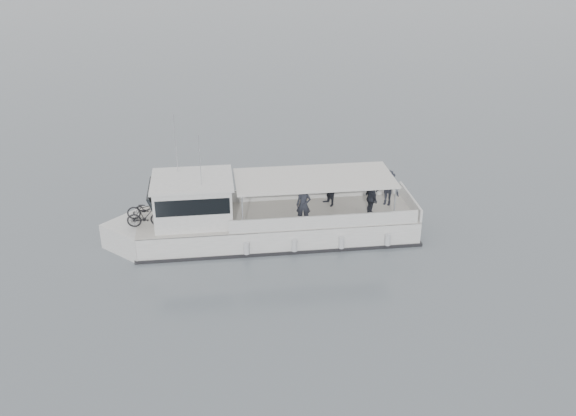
# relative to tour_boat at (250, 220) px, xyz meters

# --- Properties ---
(ground) EXTENTS (1400.00, 1400.00, 0.00)m
(ground) POSITION_rel_tour_boat_xyz_m (1.12, 1.73, -1.03)
(ground) COLOR slate
(ground) RESTS_ON ground
(tour_boat) EXTENTS (14.94, 6.98, 6.28)m
(tour_boat) POSITION_rel_tour_boat_xyz_m (0.00, 0.00, 0.00)
(tour_boat) COLOR white
(tour_boat) RESTS_ON ground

